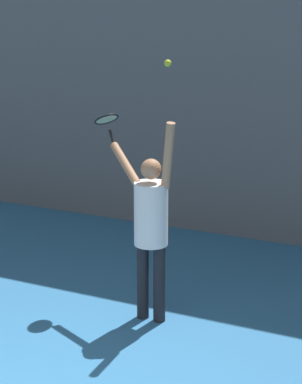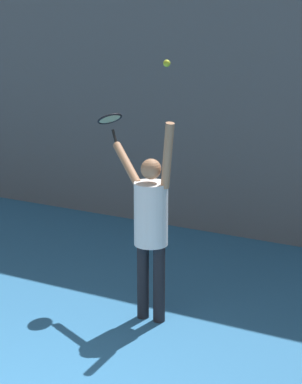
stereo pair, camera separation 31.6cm
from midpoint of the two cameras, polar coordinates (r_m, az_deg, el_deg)
name	(u,v)px [view 1 (the left image)]	position (r m, az deg, el deg)	size (l,w,h in m)	color
back_wall	(248,65)	(9.84, 7.05, 10.28)	(18.00, 0.10, 5.00)	slate
tennis_player	(151,221)	(7.32, -1.27, -2.41)	(1.01, 0.63, 2.21)	black
tennis_racket	(107,121)	(7.86, -4.79, 5.85)	(0.37, 0.38, 0.36)	black
tennis_ball	(168,63)	(6.77, 0.03, 10.52)	(0.07, 0.07, 0.07)	#CCDB2D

